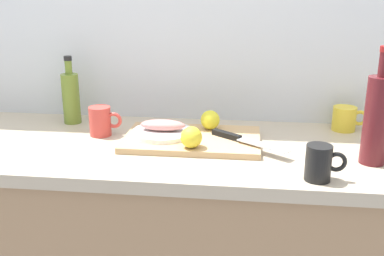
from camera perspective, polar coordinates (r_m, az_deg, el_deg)
name	(u,v)px	position (r m, az deg, el deg)	size (l,w,h in m)	color
back_wall	(193,27)	(1.76, 0.18, 12.36)	(3.20, 0.05, 2.50)	silver
cutting_board	(192,139)	(1.54, 0.00, -1.41)	(0.45, 0.28, 0.02)	tan
white_plate	(163,132)	(1.56, -3.61, -0.53)	(0.20, 0.20, 0.01)	white
fish_fillet	(163,125)	(1.55, -3.63, 0.36)	(0.15, 0.07, 0.04)	tan
chef_knife	(239,139)	(1.50, 5.87, -1.30)	(0.25, 0.19, 0.02)	silver
lemon_0	(191,137)	(1.43, -0.09, -1.15)	(0.07, 0.07, 0.07)	yellow
lemon_1	(210,120)	(1.61, 2.25, 1.01)	(0.07, 0.07, 0.07)	yellow
olive_oil_bottle	(71,97)	(1.79, -14.69, 3.74)	(0.06, 0.06, 0.25)	olive
wine_bottle	(377,118)	(1.44, 21.82, 1.11)	(0.07, 0.07, 0.35)	#59191E
coffee_mug_0	(320,163)	(1.29, 15.44, -4.15)	(0.11, 0.07, 0.10)	black
coffee_mug_1	(345,119)	(1.75, 18.33, 1.11)	(0.12, 0.08, 0.09)	yellow
coffee_mug_2	(101,121)	(1.63, -11.15, 0.84)	(0.11, 0.07, 0.10)	#CC3F38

